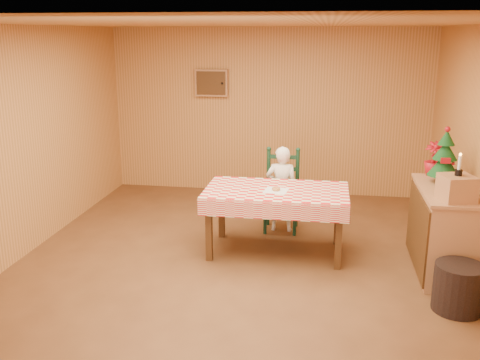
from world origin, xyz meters
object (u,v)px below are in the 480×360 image
(dining_table, at_px, (276,196))
(storage_bin, at_px, (458,288))
(shelf_unit, at_px, (442,230))
(christmas_tree, at_px, (445,157))
(ladder_chair, at_px, (282,192))
(seated_child, at_px, (282,189))
(crate, at_px, (457,188))

(dining_table, bearing_deg, storage_bin, -31.57)
(shelf_unit, height_order, christmas_tree, christmas_tree)
(ladder_chair, xyz_separation_m, storage_bin, (1.81, -1.90, -0.28))
(ladder_chair, xyz_separation_m, shelf_unit, (1.81, -1.02, -0.04))
(christmas_tree, xyz_separation_m, storage_bin, (-0.00, -1.13, -0.98))
(shelf_unit, relative_size, christmas_tree, 2.00)
(ladder_chair, xyz_separation_m, seated_child, (-0.00, -0.06, 0.06))
(shelf_unit, relative_size, storage_bin, 2.73)
(seated_child, distance_m, christmas_tree, 2.06)
(dining_table, distance_m, shelf_unit, 1.84)
(storage_bin, bearing_deg, crate, 89.46)
(storage_bin, bearing_deg, christmas_tree, 89.77)
(storage_bin, bearing_deg, seated_child, 134.50)
(seated_child, distance_m, storage_bin, 2.61)
(ladder_chair, height_order, seated_child, seated_child)
(ladder_chair, bearing_deg, seated_child, -90.00)
(seated_child, relative_size, shelf_unit, 0.91)
(seated_child, relative_size, christmas_tree, 1.81)
(crate, height_order, christmas_tree, christmas_tree)
(seated_child, xyz_separation_m, storage_bin, (1.81, -1.84, -0.34))
(dining_table, xyz_separation_m, storage_bin, (1.81, -1.11, -0.46))
(ladder_chair, relative_size, christmas_tree, 1.74)
(seated_child, height_order, crate, crate)
(dining_table, xyz_separation_m, christmas_tree, (1.82, 0.02, 0.52))
(ladder_chair, bearing_deg, shelf_unit, -29.43)
(seated_child, relative_size, storage_bin, 2.47)
(christmas_tree, bearing_deg, dining_table, -179.46)
(ladder_chair, bearing_deg, crate, -38.02)
(crate, xyz_separation_m, christmas_tree, (-0.00, 0.65, 0.16))
(shelf_unit, xyz_separation_m, storage_bin, (0.00, -0.88, -0.24))
(seated_child, height_order, christmas_tree, christmas_tree)
(crate, height_order, storage_bin, crate)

